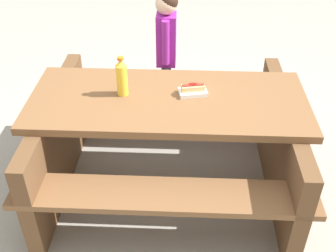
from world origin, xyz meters
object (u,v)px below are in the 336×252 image
(picnic_table, at_px, (168,135))
(hotdog_tray, at_px, (193,90))
(soda_bottle, at_px, (122,77))
(child_in_coat, at_px, (166,40))

(picnic_table, height_order, hotdog_tray, hotdog_tray)
(picnic_table, xyz_separation_m, hotdog_tray, (0.14, 0.09, 0.34))
(soda_bottle, distance_m, child_in_coat, 0.94)
(hotdog_tray, distance_m, child_in_coat, 0.90)
(soda_bottle, relative_size, hotdog_tray, 1.28)
(soda_bottle, height_order, child_in_coat, child_in_coat)
(picnic_table, xyz_separation_m, child_in_coat, (-0.27, 0.89, 0.29))
(child_in_coat, bearing_deg, soda_bottle, -91.78)
(hotdog_tray, bearing_deg, picnic_table, -148.28)
(soda_bottle, distance_m, hotdog_tray, 0.47)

